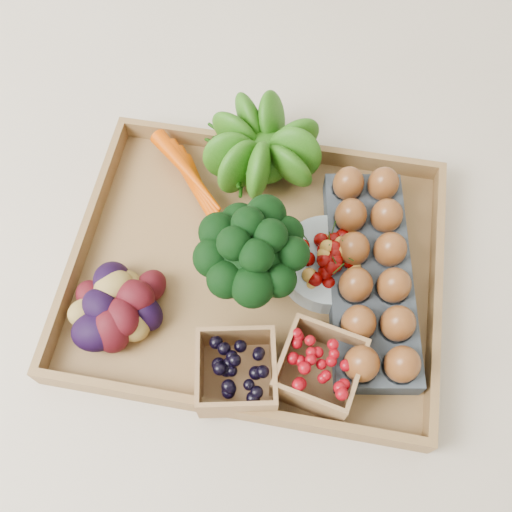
% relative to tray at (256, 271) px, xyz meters
% --- Properties ---
extents(ground, '(4.00, 4.00, 0.00)m').
position_rel_tray_xyz_m(ground, '(0.00, 0.00, -0.01)').
color(ground, beige).
rests_on(ground, ground).
extents(tray, '(0.55, 0.45, 0.01)m').
position_rel_tray_xyz_m(tray, '(0.00, 0.00, 0.00)').
color(tray, olive).
rests_on(tray, ground).
extents(carrots, '(0.19, 0.14, 0.05)m').
position_rel_tray_xyz_m(carrots, '(-0.12, 0.12, 0.03)').
color(carrots, '#CD4300').
rests_on(carrots, tray).
extents(lettuce, '(0.13, 0.13, 0.13)m').
position_rel_tray_xyz_m(lettuce, '(-0.02, 0.18, 0.07)').
color(lettuce, '#14490B').
rests_on(lettuce, tray).
extents(broccoli, '(0.16, 0.16, 0.13)m').
position_rel_tray_xyz_m(broccoli, '(0.00, -0.03, 0.07)').
color(broccoli, black).
rests_on(broccoli, tray).
extents(cherry_bowl, '(0.15, 0.15, 0.04)m').
position_rel_tray_xyz_m(cherry_bowl, '(0.11, 0.02, 0.03)').
color(cherry_bowl, '#8C9EA5').
rests_on(cherry_bowl, tray).
extents(egg_carton, '(0.17, 0.36, 0.04)m').
position_rel_tray_xyz_m(egg_carton, '(0.17, 0.01, 0.03)').
color(egg_carton, '#3A424A').
rests_on(egg_carton, tray).
extents(potatoes, '(0.16, 0.16, 0.09)m').
position_rel_tray_xyz_m(potatoes, '(-0.18, -0.10, 0.05)').
color(potatoes, '#39090E').
rests_on(potatoes, tray).
extents(punnet_blackberry, '(0.13, 0.13, 0.07)m').
position_rel_tray_xyz_m(punnet_blackberry, '(0.00, -0.17, 0.04)').
color(punnet_blackberry, black).
rests_on(punnet_blackberry, tray).
extents(punnet_raspberry, '(0.12, 0.12, 0.07)m').
position_rel_tray_xyz_m(punnet_raspberry, '(0.11, -0.15, 0.04)').
color(punnet_raspberry, maroon).
rests_on(punnet_raspberry, tray).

